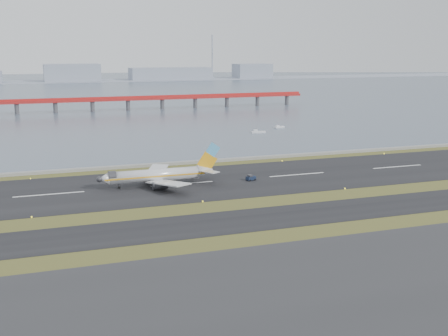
{
  "coord_description": "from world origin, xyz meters",
  "views": [
    {
      "loc": [
        -43.27,
        -136.22,
        41.8
      ],
      "look_at": [
        11.24,
        22.0,
        6.01
      ],
      "focal_mm": 45.0,
      "sensor_mm": 36.0,
      "label": 1
    }
  ],
  "objects": [
    {
      "name": "seawall",
      "position": [
        0.0,
        60.0,
        0.5
      ],
      "size": [
        1000.0,
        2.5,
        1.0
      ],
      "primitive_type": "cube",
      "color": "gray",
      "rests_on": "ground"
    },
    {
      "name": "workboat_far",
      "position": [
        81.74,
        136.22,
        0.49
      ],
      "size": [
        6.64,
        3.93,
        1.54
      ],
      "rotation": [
        0.0,
        0.0,
        0.33
      ],
      "color": "silver",
      "rests_on": "ground"
    },
    {
      "name": "ground",
      "position": [
        0.0,
        0.0,
        0.0
      ],
      "size": [
        1000.0,
        1000.0,
        0.0
      ],
      "primitive_type": "plane",
      "color": "#3A4418",
      "rests_on": "ground"
    },
    {
      "name": "red_pier",
      "position": [
        20.0,
        250.0,
        7.28
      ],
      "size": [
        260.0,
        5.0,
        10.2
      ],
      "color": "#B2201E",
      "rests_on": "ground"
    },
    {
      "name": "runway_strip",
      "position": [
        0.0,
        30.0,
        0.05
      ],
      "size": [
        1000.0,
        45.0,
        0.1
      ],
      "primitive_type": "cube",
      "color": "black",
      "rests_on": "ground"
    },
    {
      "name": "taxiway_strip",
      "position": [
        0.0,
        -12.0,
        0.05
      ],
      "size": [
        1000.0,
        18.0,
        0.1
      ],
      "primitive_type": "cube",
      "color": "black",
      "rests_on": "ground"
    },
    {
      "name": "apron_strip",
      "position": [
        0.0,
        -55.0,
        0.05
      ],
      "size": [
        1000.0,
        50.0,
        0.1
      ],
      "primitive_type": "cube",
      "color": "#2C2C2E",
      "rests_on": "ground"
    },
    {
      "name": "far_shoreline",
      "position": [
        13.62,
        620.0,
        6.07
      ],
      "size": [
        1400.0,
        80.0,
        60.5
      ],
      "color": "#8E97A8",
      "rests_on": "ground"
    },
    {
      "name": "workboat_near",
      "position": [
        64.1,
        122.84,
        0.55
      ],
      "size": [
        7.49,
        3.5,
        1.75
      ],
      "rotation": [
        0.0,
        0.0,
        -0.18
      ],
      "color": "silver",
      "rests_on": "ground"
    },
    {
      "name": "pushback_tug",
      "position": [
        22.2,
        27.31,
        0.94
      ],
      "size": [
        3.37,
        2.49,
        1.93
      ],
      "rotation": [
        0.0,
        0.0,
        0.29
      ],
      "color": "#131D35",
      "rests_on": "ground"
    },
    {
      "name": "airliner",
      "position": [
        -7.12,
        29.98,
        3.46
      ],
      "size": [
        38.52,
        32.89,
        12.8
      ],
      "color": "silver",
      "rests_on": "ground"
    },
    {
      "name": "bay_water",
      "position": [
        0.0,
        460.0,
        0.0
      ],
      "size": [
        1400.0,
        800.0,
        1.3
      ],
      "primitive_type": "cube",
      "color": "#4C5A6C",
      "rests_on": "ground"
    }
  ]
}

